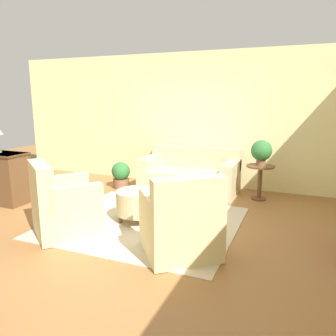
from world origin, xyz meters
The scene contains 11 objects.
ground_plane centered at (0.00, 0.00, 0.00)m, with size 16.00×16.00×0.00m, color #996638.
wall_back centered at (0.00, 2.54, 1.40)m, with size 8.96×0.12×2.80m.
rug centered at (0.00, 0.00, 0.01)m, with size 2.73×2.46×0.01m.
couch centered at (0.05, 1.98, 0.31)m, with size 1.93×0.98×0.85m.
armchair_left centered at (-0.88, -0.80, 0.38)m, with size 1.16×1.15×1.01m.
armchair_right centered at (0.88, -0.80, 0.38)m, with size 1.16×1.15×1.01m.
ottoman_table centered at (-0.12, 0.02, 0.30)m, with size 0.68×0.68×0.47m.
side_table centered at (1.45, 1.85, 0.44)m, with size 0.51×0.51×0.65m.
dresser centered at (-2.84, -0.09, 0.47)m, with size 1.02×0.50×0.91m.
potted_plant_on_side_table centered at (1.45, 1.85, 0.91)m, with size 0.38×0.38×0.47m.
potted_plant_floor centered at (-1.35, 1.59, 0.29)m, with size 0.38×0.38×0.55m.
Camera 1 is at (2.11, -4.22, 1.85)m, focal length 35.00 mm.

